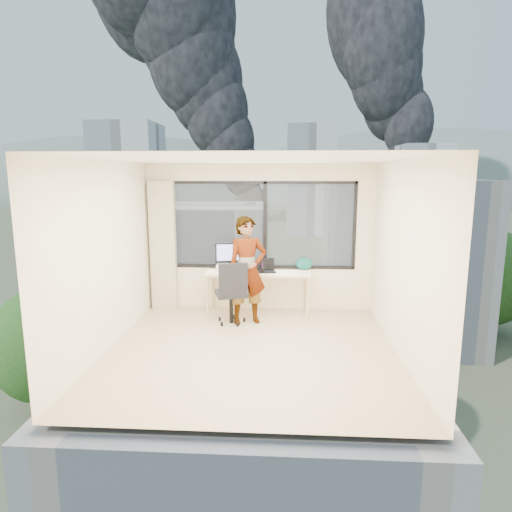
# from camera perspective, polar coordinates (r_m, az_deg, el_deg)

# --- Properties ---
(floor) EXTENTS (4.00, 4.00, 0.01)m
(floor) POSITION_cam_1_polar(r_m,az_deg,el_deg) (6.27, -0.57, -12.08)
(floor) COLOR #CFAF86
(floor) RESTS_ON ground
(ceiling) EXTENTS (4.00, 4.00, 0.01)m
(ceiling) POSITION_cam_1_polar(r_m,az_deg,el_deg) (5.79, -0.62, 12.42)
(ceiling) COLOR white
(ceiling) RESTS_ON ground
(wall_front) EXTENTS (4.00, 0.01, 2.60)m
(wall_front) POSITION_cam_1_polar(r_m,az_deg,el_deg) (3.95, -2.66, -5.70)
(wall_front) COLOR beige
(wall_front) RESTS_ON ground
(wall_left) EXTENTS (0.01, 4.00, 2.60)m
(wall_left) POSITION_cam_1_polar(r_m,az_deg,el_deg) (6.35, -18.89, -0.10)
(wall_left) COLOR beige
(wall_left) RESTS_ON ground
(wall_right) EXTENTS (0.01, 4.00, 2.60)m
(wall_right) POSITION_cam_1_polar(r_m,az_deg,el_deg) (6.09, 18.54, -0.51)
(wall_right) COLOR beige
(wall_right) RESTS_ON ground
(window_wall) EXTENTS (3.30, 0.16, 1.55)m
(window_wall) POSITION_cam_1_polar(r_m,az_deg,el_deg) (7.83, 0.81, 4.01)
(window_wall) COLOR black
(window_wall) RESTS_ON ground
(curtain) EXTENTS (0.45, 0.14, 2.30)m
(curtain) POSITION_cam_1_polar(r_m,az_deg,el_deg) (8.04, -11.94, 1.26)
(curtain) COLOR beige
(curtain) RESTS_ON floor
(desk) EXTENTS (1.80, 0.60, 0.75)m
(desk) POSITION_cam_1_polar(r_m,az_deg,el_deg) (7.72, 0.30, -4.78)
(desk) COLOR #CABB87
(desk) RESTS_ON floor
(chair) EXTENTS (0.67, 0.67, 1.06)m
(chair) POSITION_cam_1_polar(r_m,az_deg,el_deg) (7.20, -3.25, -4.62)
(chair) COLOR black
(chair) RESTS_ON floor
(person) EXTENTS (0.75, 0.61, 1.76)m
(person) POSITION_cam_1_polar(r_m,az_deg,el_deg) (7.14, -1.16, -1.87)
(person) COLOR #2D2D33
(person) RESTS_ON floor
(monitor) EXTENTS (0.51, 0.23, 0.50)m
(monitor) POSITION_cam_1_polar(r_m,az_deg,el_deg) (7.71, -3.45, -0.05)
(monitor) COLOR black
(monitor) RESTS_ON desk
(game_console) EXTENTS (0.35, 0.30, 0.08)m
(game_console) POSITION_cam_1_polar(r_m,az_deg,el_deg) (7.84, -3.82, -1.43)
(game_console) COLOR white
(game_console) RESTS_ON desk
(laptop) EXTENTS (0.36, 0.38, 0.20)m
(laptop) POSITION_cam_1_polar(r_m,az_deg,el_deg) (7.60, 1.33, -1.33)
(laptop) COLOR black
(laptop) RESTS_ON desk
(cellphone) EXTENTS (0.10, 0.05, 0.01)m
(cellphone) POSITION_cam_1_polar(r_m,az_deg,el_deg) (7.53, 0.32, -2.18)
(cellphone) COLOR black
(cellphone) RESTS_ON desk
(pen_cup) EXTENTS (0.08, 0.08, 0.09)m
(pen_cup) POSITION_cam_1_polar(r_m,az_deg,el_deg) (7.53, 0.85, -1.87)
(pen_cup) COLOR black
(pen_cup) RESTS_ON desk
(handbag) EXTENTS (0.31, 0.18, 0.22)m
(handbag) POSITION_cam_1_polar(r_m,az_deg,el_deg) (7.82, 6.26, -0.99)
(handbag) COLOR #0C4A4A
(handbag) RESTS_ON desk
(exterior_ground) EXTENTS (400.00, 400.00, 0.04)m
(exterior_ground) POSITION_cam_1_polar(r_m,az_deg,el_deg) (126.84, 3.27, 2.95)
(exterior_ground) COLOR #515B3D
(exterior_ground) RESTS_ON ground
(near_bldg_a) EXTENTS (16.00, 12.00, 14.00)m
(near_bldg_a) POSITION_cam_1_polar(r_m,az_deg,el_deg) (38.17, -10.93, -4.05)
(near_bldg_a) COLOR beige
(near_bldg_a) RESTS_ON exterior_ground
(near_bldg_b) EXTENTS (14.00, 13.00, 16.00)m
(near_bldg_b) POSITION_cam_1_polar(r_m,az_deg,el_deg) (46.05, 17.99, -0.62)
(near_bldg_b) COLOR beige
(near_bldg_b) RESTS_ON exterior_ground
(far_tower_a) EXTENTS (14.00, 14.00, 28.00)m
(far_tower_a) POSITION_cam_1_polar(r_m,az_deg,el_deg) (106.84, -16.06, 8.71)
(far_tower_a) COLOR silver
(far_tower_a) RESTS_ON exterior_ground
(far_tower_b) EXTENTS (13.00, 13.00, 30.00)m
(far_tower_b) POSITION_cam_1_polar(r_m,az_deg,el_deg) (126.01, 7.04, 9.68)
(far_tower_b) COLOR silver
(far_tower_b) RESTS_ON exterior_ground
(far_tower_c) EXTENTS (15.00, 15.00, 26.00)m
(far_tower_c) POSITION_cam_1_polar(r_m,az_deg,el_deg) (152.48, 20.72, 8.46)
(far_tower_c) COLOR silver
(far_tower_c) RESTS_ON exterior_ground
(far_tower_d) EXTENTS (16.00, 14.00, 22.00)m
(far_tower_d) POSITION_cam_1_polar(r_m,az_deg,el_deg) (167.17, -17.89, 8.05)
(far_tower_d) COLOR silver
(far_tower_d) RESTS_ON exterior_ground
(hill_a) EXTENTS (288.00, 216.00, 90.00)m
(hill_a) POSITION_cam_1_polar(r_m,az_deg,el_deg) (347.70, -16.92, 7.25)
(hill_a) COLOR slate
(hill_a) RESTS_ON exterior_ground
(hill_b) EXTENTS (300.00, 220.00, 96.00)m
(hill_b) POSITION_cam_1_polar(r_m,az_deg,el_deg) (341.05, 20.62, 6.98)
(hill_b) COLOR slate
(hill_b) RESTS_ON exterior_ground
(tree_a) EXTENTS (7.00, 7.00, 8.00)m
(tree_a) POSITION_cam_1_polar(r_m,az_deg,el_deg) (34.56, -25.73, -11.70)
(tree_a) COLOR #26541C
(tree_a) RESTS_ON exterior_ground
(tree_b) EXTENTS (7.60, 7.60, 9.00)m
(tree_b) POSITION_cam_1_polar(r_m,az_deg,el_deg) (26.83, 11.25, -16.14)
(tree_b) COLOR #26541C
(tree_b) RESTS_ON exterior_ground
(tree_c) EXTENTS (8.40, 8.40, 10.00)m
(tree_c) POSITION_cam_1_polar(r_m,az_deg,el_deg) (51.88, 28.03, -3.54)
(tree_c) COLOR #26541C
(tree_c) RESTS_ON exterior_ground
(smoke_plume_a) EXTENTS (40.00, 24.00, 90.00)m
(smoke_plume_a) POSITION_cam_1_polar(r_m,az_deg,el_deg) (160.36, -0.36, 23.59)
(smoke_plume_a) COLOR black
(smoke_plume_a) RESTS_ON exterior_ground
(smoke_plume_b) EXTENTS (30.00, 18.00, 70.00)m
(smoke_plume_b) POSITION_cam_1_polar(r_m,az_deg,el_deg) (185.69, 21.57, 17.31)
(smoke_plume_b) COLOR black
(smoke_plume_b) RESTS_ON exterior_ground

